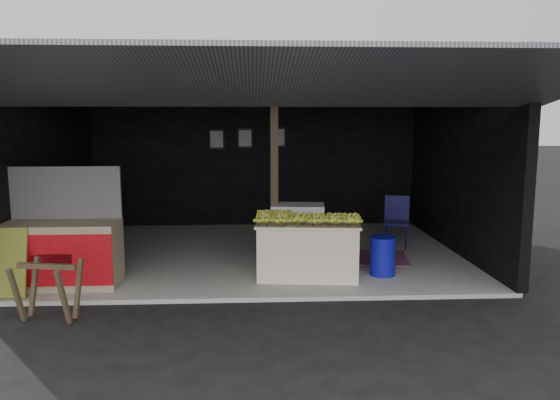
{
  "coord_description": "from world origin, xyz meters",
  "views": [
    {
      "loc": [
        -0.04,
        -6.75,
        2.34
      ],
      "look_at": [
        0.37,
        1.54,
        1.1
      ],
      "focal_mm": 35.0,
      "sensor_mm": 36.0,
      "label": 1
    }
  ],
  "objects": [
    {
      "name": "water_barrel",
      "position": [
        1.85,
        0.95,
        0.33
      ],
      "size": [
        0.37,
        0.37,
        0.54
      ],
      "primitive_type": "cylinder",
      "color": "#0C0F8C",
      "rests_on": "concrete_slab"
    },
    {
      "name": "banana_table",
      "position": [
        0.75,
        0.95,
        0.47
      ],
      "size": [
        1.56,
        1.05,
        0.81
      ],
      "rotation": [
        0.0,
        0.0,
        -0.1
      ],
      "color": "silver",
      "rests_on": "concrete_slab"
    },
    {
      "name": "green_signboard",
      "position": [
        -3.25,
        0.21,
        0.51
      ],
      "size": [
        0.6,
        0.25,
        0.88
      ],
      "primitive_type": "cube",
      "rotation": [
        -0.24,
        0.0,
        0.0
      ],
      "color": "black",
      "rests_on": "concrete_slab"
    },
    {
      "name": "neighbor_stall",
      "position": [
        -2.69,
        0.68,
        0.55
      ],
      "size": [
        1.58,
        0.72,
        1.62
      ],
      "rotation": [
        0.0,
        0.0,
        0.01
      ],
      "color": "#998466",
      "rests_on": "concrete_slab"
    },
    {
      "name": "concrete_slab",
      "position": [
        0.0,
        2.5,
        0.03
      ],
      "size": [
        7.0,
        5.0,
        0.06
      ],
      "primitive_type": "cube",
      "color": "gray",
      "rests_on": "ground"
    },
    {
      "name": "sawhorse",
      "position": [
        -2.42,
        -0.52,
        0.43
      ],
      "size": [
        0.71,
        0.7,
        0.68
      ],
      "rotation": [
        0.0,
        0.0,
        -0.18
      ],
      "color": "#493924",
      "rests_on": "ground"
    },
    {
      "name": "magenta_rug",
      "position": [
        1.75,
        1.98,
        0.07
      ],
      "size": [
        1.63,
        1.2,
        0.01
      ],
      "primitive_type": "cube",
      "rotation": [
        0.0,
        0.0,
        -0.14
      ],
      "color": "#761A4A",
      "rests_on": "concrete_slab"
    },
    {
      "name": "white_crate",
      "position": [
        0.67,
        1.82,
        0.52
      ],
      "size": [
        0.89,
        0.65,
        0.93
      ],
      "rotation": [
        0.0,
        0.0,
        -0.11
      ],
      "color": "white",
      "rests_on": "concrete_slab"
    },
    {
      "name": "picture_frames",
      "position": [
        -0.17,
        4.89,
        1.93
      ],
      "size": [
        1.62,
        0.04,
        0.46
      ],
      "color": "black",
      "rests_on": "shophouse"
    },
    {
      "name": "shophouse",
      "position": [
        0.0,
        2.82,
        2.1
      ],
      "size": [
        7.4,
        7.29,
        3.02
      ],
      "color": "black",
      "rests_on": "ground"
    },
    {
      "name": "banana_pile",
      "position": [
        0.75,
        0.95,
        0.95
      ],
      "size": [
        1.43,
        0.95,
        0.16
      ],
      "primitive_type": null,
      "rotation": [
        0.0,
        0.0,
        -0.1
      ],
      "color": "gold",
      "rests_on": "banana_table"
    },
    {
      "name": "ground",
      "position": [
        0.0,
        0.0,
        0.0
      ],
      "size": [
        80.0,
        80.0,
        0.0
      ],
      "primitive_type": "plane",
      "color": "black",
      "rests_on": "ground"
    },
    {
      "name": "plastic_chair",
      "position": [
        2.52,
        2.72,
        0.6
      ],
      "size": [
        0.53,
        0.53,
        0.91
      ],
      "rotation": [
        0.0,
        0.0,
        -0.27
      ],
      "color": "#0D0A3C",
      "rests_on": "concrete_slab"
    }
  ]
}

